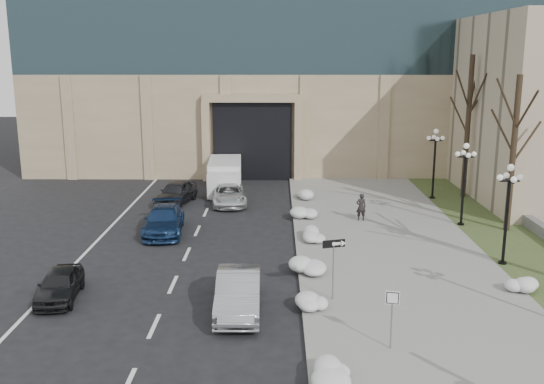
{
  "coord_description": "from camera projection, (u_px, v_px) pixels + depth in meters",
  "views": [
    {
      "loc": [
        -2.09,
        -14.04,
        9.52
      ],
      "look_at": [
        -2.33,
        12.34,
        3.5
      ],
      "focal_mm": 40.0,
      "sensor_mm": 36.0,
      "label": 1
    }
  ],
  "objects": [
    {
      "name": "box_truck",
      "position": [
        225.0,
        176.0,
        43.2
      ],
      "size": [
        2.63,
        6.66,
        2.08
      ],
      "rotation": [
        0.0,
        0.0,
        0.05
      ],
      "color": "silver",
      "rests_on": "ground"
    },
    {
      "name": "snow_clump_f",
      "position": [
        305.0,
        216.0,
        35.41
      ],
      "size": [
        1.1,
        1.6,
        0.36
      ],
      "primitive_type": "ellipsoid",
      "color": "silver",
      "rests_on": "sidewalk"
    },
    {
      "name": "car_a",
      "position": [
        60.0,
        284.0,
        23.97
      ],
      "size": [
        1.84,
        3.74,
        1.23
      ],
      "primitive_type": "imported",
      "rotation": [
        0.0,
        0.0,
        0.11
      ],
      "color": "black",
      "rests_on": "ground"
    },
    {
      "name": "car_b",
      "position": [
        238.0,
        292.0,
        22.78
      ],
      "size": [
        1.74,
        4.71,
        1.54
      ],
      "primitive_type": "imported",
      "rotation": [
        0.0,
        0.0,
        0.02
      ],
      "color": "#999AA0",
      "rests_on": "ground"
    },
    {
      "name": "car_c",
      "position": [
        164.0,
        220.0,
        32.83
      ],
      "size": [
        2.46,
        5.12,
        1.44
      ],
      "primitive_type": "imported",
      "rotation": [
        0.0,
        0.0,
        0.09
      ],
      "color": "navy",
      "rests_on": "ground"
    },
    {
      "name": "one_way_sign",
      "position": [
        338.0,
        251.0,
        23.38
      ],
      "size": [
        0.96,
        0.36,
        2.55
      ],
      "rotation": [
        0.0,
        0.0,
        0.27
      ],
      "color": "slate",
      "rests_on": "ground"
    },
    {
      "name": "car_e",
      "position": [
        176.0,
        192.0,
        39.4
      ],
      "size": [
        2.61,
        4.57,
        1.46
      ],
      "primitive_type": "imported",
      "rotation": [
        0.0,
        0.0,
        -0.22
      ],
      "color": "#2A2B2F",
      "rests_on": "ground"
    },
    {
      "name": "lamppost_b",
      "position": [
        508.0,
        201.0,
        27.22
      ],
      "size": [
        1.18,
        1.18,
        4.76
      ],
      "color": "black",
      "rests_on": "ground"
    },
    {
      "name": "sidewalk",
      "position": [
        392.0,
        254.0,
        29.4
      ],
      "size": [
        9.0,
        40.0,
        0.12
      ],
      "primitive_type": "cube",
      "color": "gray",
      "rests_on": "ground"
    },
    {
      "name": "keep_sign",
      "position": [
        392.0,
        308.0,
        19.5
      ],
      "size": [
        0.45,
        0.14,
        2.11
      ],
      "rotation": [
        0.0,
        0.0,
        -0.22
      ],
      "color": "slate",
      "rests_on": "ground"
    },
    {
      "name": "snow_clump_d",
      "position": [
        306.0,
        268.0,
        26.75
      ],
      "size": [
        1.1,
        1.6,
        0.36
      ],
      "primitive_type": "ellipsoid",
      "color": "silver",
      "rests_on": "sidewalk"
    },
    {
      "name": "snow_clump_e",
      "position": [
        311.0,
        236.0,
        31.35
      ],
      "size": [
        1.1,
        1.6,
        0.36
      ],
      "primitive_type": "ellipsoid",
      "color": "silver",
      "rests_on": "sidewalk"
    },
    {
      "name": "grass_strip",
      "position": [
        526.0,
        254.0,
        29.34
      ],
      "size": [
        4.0,
        40.0,
        0.1
      ],
      "primitive_type": "cube",
      "color": "#3D4B25",
      "rests_on": "ground"
    },
    {
      "name": "lamppost_c",
      "position": [
        464.0,
        173.0,
        33.56
      ],
      "size": [
        1.18,
        1.18,
        4.76
      ],
      "color": "black",
      "rests_on": "ground"
    },
    {
      "name": "tree_far",
      "position": [
        469.0,
        107.0,
        39.68
      ],
      "size": [
        3.2,
        3.2,
        9.5
      ],
      "color": "black",
      "rests_on": "ground"
    },
    {
      "name": "pedestrian",
      "position": [
        361.0,
        207.0,
        34.9
      ],
      "size": [
        0.62,
        0.44,
        1.59
      ],
      "primitive_type": "imported",
      "rotation": [
        0.0,
        0.0,
        3.25
      ],
      "color": "black",
      "rests_on": "sidewalk"
    },
    {
      "name": "snow_clump_b",
      "position": [
        338.0,
        377.0,
        17.69
      ],
      "size": [
        1.1,
        1.6,
        0.36
      ],
      "primitive_type": "ellipsoid",
      "color": "silver",
      "rests_on": "sidewalk"
    },
    {
      "name": "curb",
      "position": [
        300.0,
        253.0,
        29.43
      ],
      "size": [
        0.3,
        40.0,
        0.14
      ],
      "primitive_type": "cube",
      "color": "gray",
      "rests_on": "ground"
    },
    {
      "name": "car_d",
      "position": [
        229.0,
        195.0,
        39.11
      ],
      "size": [
        2.65,
        4.8,
        1.27
      ],
      "primitive_type": "imported",
      "rotation": [
        0.0,
        0.0,
        0.12
      ],
      "color": "silver",
      "rests_on": "ground"
    },
    {
      "name": "snow_clump_c",
      "position": [
        318.0,
        306.0,
        22.7
      ],
      "size": [
        1.1,
        1.6,
        0.36
      ],
      "primitive_type": "ellipsoid",
      "color": "silver",
      "rests_on": "sidewalk"
    },
    {
      "name": "lamppost_d",
      "position": [
        435.0,
        154.0,
        39.89
      ],
      "size": [
        1.18,
        1.18,
        4.76
      ],
      "color": "black",
      "rests_on": "ground"
    },
    {
      "name": "snow_clump_i",
      "position": [
        519.0,
        283.0,
        24.93
      ],
      "size": [
        1.1,
        1.6,
        0.36
      ],
      "primitive_type": "ellipsoid",
      "color": "silver",
      "rests_on": "sidewalk"
    },
    {
      "name": "snow_clump_g",
      "position": [
        300.0,
        196.0,
        40.34
      ],
      "size": [
        1.1,
        1.6,
        0.36
      ],
      "primitive_type": "ellipsoid",
      "color": "silver",
      "rests_on": "sidewalk"
    },
    {
      "name": "tree_mid",
      "position": [
        515.0,
        132.0,
        32.02
      ],
      "size": [
        3.2,
        3.2,
        8.5
      ],
      "color": "black",
      "rests_on": "ground"
    }
  ]
}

